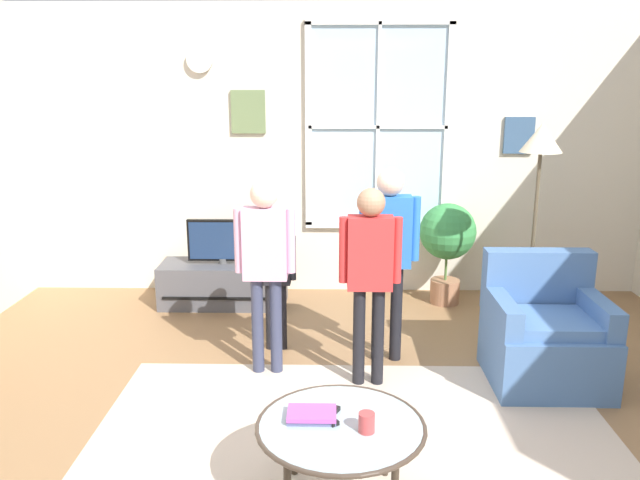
% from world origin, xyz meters
% --- Properties ---
extents(ground_plane, '(6.58, 5.90, 0.02)m').
position_xyz_m(ground_plane, '(0.00, 0.00, -0.01)').
color(ground_plane, olive).
extents(back_wall, '(5.98, 0.17, 2.74)m').
position_xyz_m(back_wall, '(0.02, 2.71, 1.38)').
color(back_wall, beige).
rests_on(back_wall, ground_plane).
extents(area_rug, '(3.10, 2.36, 0.01)m').
position_xyz_m(area_rug, '(0.14, -0.29, 0.00)').
color(area_rug, '#C6B29E').
rests_on(area_rug, ground_plane).
extents(tv_stand, '(1.16, 0.48, 0.40)m').
position_xyz_m(tv_stand, '(-1.01, 2.20, 0.20)').
color(tv_stand, '#4C4C51').
rests_on(tv_stand, ground_plane).
extents(television, '(0.63, 0.08, 0.42)m').
position_xyz_m(television, '(-1.01, 2.19, 0.62)').
color(television, '#4C4C4C').
rests_on(television, tv_stand).
extents(armchair, '(0.76, 0.74, 0.87)m').
position_xyz_m(armchair, '(1.48, 0.71, 0.33)').
color(armchair, '#476B9E').
rests_on(armchair, ground_plane).
extents(coffee_table, '(0.82, 0.82, 0.44)m').
position_xyz_m(coffee_table, '(0.05, -0.67, 0.41)').
color(coffee_table, '#99B2B7').
rests_on(coffee_table, ground_plane).
extents(book_stack, '(0.24, 0.16, 0.04)m').
position_xyz_m(book_stack, '(-0.09, -0.62, 0.46)').
color(book_stack, slate).
rests_on(book_stack, coffee_table).
extents(cup, '(0.08, 0.08, 0.10)m').
position_xyz_m(cup, '(0.17, -0.73, 0.48)').
color(cup, '#BF3F3F').
rests_on(cup, coffee_table).
extents(remote_near_books, '(0.11, 0.14, 0.02)m').
position_xyz_m(remote_near_books, '(-0.01, -0.63, 0.45)').
color(remote_near_books, black).
rests_on(remote_near_books, coffee_table).
extents(remote_near_cup, '(0.10, 0.14, 0.02)m').
position_xyz_m(remote_near_cup, '(0.00, -0.59, 0.45)').
color(remote_near_cup, black).
rests_on(remote_near_cup, coffee_table).
extents(person_black_shirt, '(0.32, 0.14, 1.06)m').
position_xyz_m(person_black_shirt, '(-0.43, 1.19, 0.66)').
color(person_black_shirt, black).
rests_on(person_black_shirt, ground_plane).
extents(person_blue_shirt, '(0.43, 0.20, 1.44)m').
position_xyz_m(person_blue_shirt, '(0.41, 1.02, 0.90)').
color(person_blue_shirt, black).
rests_on(person_blue_shirt, ground_plane).
extents(person_red_shirt, '(0.41, 0.19, 1.37)m').
position_xyz_m(person_red_shirt, '(0.25, 0.62, 0.86)').
color(person_red_shirt, black).
rests_on(person_red_shirt, ground_plane).
extents(person_pink_shirt, '(0.42, 0.19, 1.39)m').
position_xyz_m(person_pink_shirt, '(-0.46, 0.79, 0.87)').
color(person_pink_shirt, '#333851').
rests_on(person_pink_shirt, ground_plane).
extents(potted_plant_by_window, '(0.52, 0.52, 0.95)m').
position_xyz_m(potted_plant_by_window, '(1.07, 2.28, 0.63)').
color(potted_plant_by_window, '#9E6B4C').
rests_on(potted_plant_by_window, ground_plane).
extents(floor_lamp, '(0.32, 0.32, 1.73)m').
position_xyz_m(floor_lamp, '(1.59, 1.48, 1.45)').
color(floor_lamp, black).
rests_on(floor_lamp, ground_plane).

